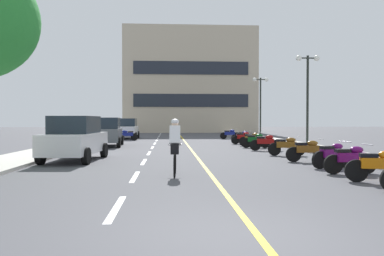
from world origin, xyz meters
TOP-DOWN VIEW (x-y plane):
  - ground_plane at (0.00, 21.00)m, footprint 140.00×140.00m
  - curb_left at (-7.20, 24.00)m, footprint 2.40×72.00m
  - curb_right at (7.20, 24.00)m, footprint 2.40×72.00m
  - lane_dash_0 at (-2.00, 2.00)m, footprint 0.14×2.20m
  - lane_dash_1 at (-2.00, 6.00)m, footprint 0.14×2.20m
  - lane_dash_2 at (-2.00, 10.00)m, footprint 0.14×2.20m
  - lane_dash_3 at (-2.00, 14.00)m, footprint 0.14×2.20m
  - lane_dash_4 at (-2.00, 18.00)m, footprint 0.14×2.20m
  - lane_dash_5 at (-2.00, 22.00)m, footprint 0.14×2.20m
  - lane_dash_6 at (-2.00, 26.00)m, footprint 0.14×2.20m
  - lane_dash_7 at (-2.00, 30.00)m, footprint 0.14×2.20m
  - lane_dash_8 at (-2.00, 34.00)m, footprint 0.14×2.20m
  - lane_dash_9 at (-2.00, 38.00)m, footprint 0.14×2.20m
  - lane_dash_10 at (-2.00, 42.00)m, footprint 0.14×2.20m
  - lane_dash_11 at (-2.00, 46.00)m, footprint 0.14×2.20m
  - centre_line_yellow at (0.25, 24.00)m, footprint 0.12×66.00m
  - office_building at (1.97, 49.20)m, footprint 18.03×8.52m
  - street_lamp_mid at (7.31, 17.25)m, footprint 1.46×0.36m
  - street_lamp_far at (7.28, 28.84)m, footprint 1.46×0.36m
  - parked_car_near at (-4.83, 10.62)m, footprint 2.15×4.31m
  - parked_car_mid at (-4.95, 19.37)m, footprint 2.11×4.29m
  - parked_car_far at (-4.72, 29.25)m, footprint 1.93×4.20m
  - motorcycle_1 at (4.52, 4.53)m, footprint 1.67×0.70m
  - motorcycle_2 at (4.55, 6.17)m, footprint 1.70×0.60m
  - motorcycle_3 at (4.64, 7.62)m, footprint 1.65×0.76m
  - motorcycle_4 at (4.46, 9.55)m, footprint 1.70×0.60m
  - motorcycle_5 at (4.45, 12.18)m, footprint 1.68×0.65m
  - motorcycle_6 at (4.23, 15.12)m, footprint 1.69×0.62m
  - motorcycle_7 at (4.16, 17.18)m, footprint 1.66×0.74m
  - motorcycle_8 at (4.31, 18.76)m, footprint 1.64×0.80m
  - motorcycle_9 at (4.14, 20.85)m, footprint 1.70×0.60m
  - motorcycle_10 at (4.49, 22.89)m, footprint 1.66×0.74m
  - motorcycle_11 at (-4.36, 26.01)m, footprint 1.70×0.60m
  - motorcycle_12 at (4.33, 27.76)m, footprint 1.70×0.60m
  - cyclist_rider at (-0.83, 6.25)m, footprint 0.42×1.77m

SIDE VIEW (x-z plane):
  - ground_plane at x=0.00m, z-range 0.00..0.00m
  - lane_dash_0 at x=-2.00m, z-range 0.00..0.01m
  - lane_dash_1 at x=-2.00m, z-range 0.00..0.01m
  - lane_dash_2 at x=-2.00m, z-range 0.00..0.01m
  - lane_dash_3 at x=-2.00m, z-range 0.00..0.01m
  - lane_dash_4 at x=-2.00m, z-range 0.00..0.01m
  - lane_dash_5 at x=-2.00m, z-range 0.00..0.01m
  - lane_dash_6 at x=-2.00m, z-range 0.00..0.01m
  - lane_dash_7 at x=-2.00m, z-range 0.00..0.01m
  - lane_dash_8 at x=-2.00m, z-range 0.00..0.01m
  - lane_dash_9 at x=-2.00m, z-range 0.00..0.01m
  - lane_dash_10 at x=-2.00m, z-range 0.00..0.01m
  - lane_dash_11 at x=-2.00m, z-range 0.00..0.01m
  - centre_line_yellow at x=0.25m, z-range 0.00..0.01m
  - curb_left at x=-7.20m, z-range 0.00..0.12m
  - curb_right at x=7.20m, z-range 0.00..0.12m
  - motorcycle_1 at x=4.52m, z-range 0.01..0.93m
  - motorcycle_2 at x=4.55m, z-range 0.01..0.93m
  - motorcycle_3 at x=4.64m, z-range 0.01..0.93m
  - motorcycle_4 at x=4.46m, z-range 0.01..0.93m
  - motorcycle_5 at x=4.45m, z-range 0.01..0.93m
  - motorcycle_6 at x=4.23m, z-range 0.01..0.93m
  - motorcycle_7 at x=4.16m, z-range 0.01..0.93m
  - motorcycle_8 at x=4.31m, z-range 0.01..0.93m
  - motorcycle_9 at x=4.14m, z-range 0.01..0.93m
  - motorcycle_10 at x=4.49m, z-range 0.01..0.93m
  - motorcycle_11 at x=-4.36m, z-range 0.01..0.93m
  - motorcycle_12 at x=4.33m, z-range 0.01..0.93m
  - cyclist_rider at x=-0.83m, z-range 0.03..1.74m
  - parked_car_near at x=-4.83m, z-range 0.01..1.83m
  - parked_car_mid at x=-4.95m, z-range 0.01..1.83m
  - parked_car_far at x=-4.72m, z-range 0.01..1.83m
  - street_lamp_far at x=7.28m, z-range 1.34..6.73m
  - street_lamp_mid at x=7.31m, z-range 1.35..6.79m
  - office_building at x=1.97m, z-range 0.00..14.26m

